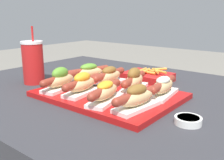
{
  "coord_description": "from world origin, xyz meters",
  "views": [
    {
      "loc": [
        0.58,
        -0.76,
        0.97
      ],
      "look_at": [
        0.02,
        -0.07,
        0.74
      ],
      "focal_mm": 42.0,
      "sensor_mm": 36.0,
      "label": 1
    }
  ],
  "objects_px": {
    "serving_tray": "(108,95)",
    "hot_dog_4": "(89,72)",
    "hot_dog_2": "(105,92)",
    "hot_dog_5": "(109,76)",
    "hot_dog_0": "(60,80)",
    "hot_dog_3": "(137,98)",
    "drink_cup": "(33,62)",
    "hot_dog_6": "(134,80)",
    "fries_basket": "(148,76)",
    "hot_dog_7": "(163,86)",
    "sauce_bowl": "(188,120)",
    "hot_dog_1": "(82,84)"
  },
  "relations": [
    {
      "from": "serving_tray",
      "to": "sauce_bowl",
      "type": "distance_m",
      "value": 0.31
    },
    {
      "from": "hot_dog_2",
      "to": "hot_dog_7",
      "type": "relative_size",
      "value": 0.98
    },
    {
      "from": "hot_dog_1",
      "to": "hot_dog_3",
      "type": "bearing_deg",
      "value": -1.68
    },
    {
      "from": "hot_dog_5",
      "to": "drink_cup",
      "type": "height_order",
      "value": "drink_cup"
    },
    {
      "from": "hot_dog_5",
      "to": "sauce_bowl",
      "type": "height_order",
      "value": "hot_dog_5"
    },
    {
      "from": "hot_dog_6",
      "to": "hot_dog_7",
      "type": "xyz_separation_m",
      "value": [
        0.11,
        0.0,
        -0.0
      ]
    },
    {
      "from": "serving_tray",
      "to": "hot_dog_2",
      "type": "height_order",
      "value": "hot_dog_2"
    },
    {
      "from": "serving_tray",
      "to": "hot_dog_0",
      "type": "relative_size",
      "value": 2.4
    },
    {
      "from": "hot_dog_3",
      "to": "hot_dog_4",
      "type": "height_order",
      "value": "hot_dog_3"
    },
    {
      "from": "hot_dog_6",
      "to": "fries_basket",
      "type": "xyz_separation_m",
      "value": [
        -0.06,
        0.2,
        -0.03
      ]
    },
    {
      "from": "hot_dog_3",
      "to": "sauce_bowl",
      "type": "xyz_separation_m",
      "value": [
        0.14,
        0.03,
        -0.04
      ]
    },
    {
      "from": "fries_basket",
      "to": "hot_dog_5",
      "type": "bearing_deg",
      "value": -103.09
    },
    {
      "from": "hot_dog_3",
      "to": "sauce_bowl",
      "type": "relative_size",
      "value": 2.73
    },
    {
      "from": "serving_tray",
      "to": "fries_basket",
      "type": "bearing_deg",
      "value": 92.17
    },
    {
      "from": "hot_dog_0",
      "to": "hot_dog_3",
      "type": "height_order",
      "value": "hot_dog_0"
    },
    {
      "from": "hot_dog_0",
      "to": "hot_dog_6",
      "type": "xyz_separation_m",
      "value": [
        0.21,
        0.16,
        -0.0
      ]
    },
    {
      "from": "serving_tray",
      "to": "hot_dog_1",
      "type": "relative_size",
      "value": 2.38
    },
    {
      "from": "hot_dog_2",
      "to": "drink_cup",
      "type": "relative_size",
      "value": 0.82
    },
    {
      "from": "hot_dog_2",
      "to": "hot_dog_5",
      "type": "relative_size",
      "value": 0.98
    },
    {
      "from": "serving_tray",
      "to": "hot_dog_4",
      "type": "height_order",
      "value": "hot_dog_4"
    },
    {
      "from": "hot_dog_5",
      "to": "fries_basket",
      "type": "relative_size",
      "value": 1.02
    },
    {
      "from": "hot_dog_3",
      "to": "hot_dog_7",
      "type": "bearing_deg",
      "value": 89.7
    },
    {
      "from": "sauce_bowl",
      "to": "hot_dog_5",
      "type": "bearing_deg",
      "value": 162.02
    },
    {
      "from": "hot_dog_4",
      "to": "hot_dog_7",
      "type": "xyz_separation_m",
      "value": [
        0.33,
        0.0,
        -0.0
      ]
    },
    {
      "from": "hot_dog_0",
      "to": "hot_dog_4",
      "type": "xyz_separation_m",
      "value": [
        -0.01,
        0.16,
        -0.0
      ]
    },
    {
      "from": "hot_dog_5",
      "to": "sauce_bowl",
      "type": "bearing_deg",
      "value": -17.98
    },
    {
      "from": "hot_dog_3",
      "to": "drink_cup",
      "type": "xyz_separation_m",
      "value": [
        -0.53,
        0.03,
        0.04
      ]
    },
    {
      "from": "hot_dog_4",
      "to": "hot_dog_6",
      "type": "xyz_separation_m",
      "value": [
        0.22,
        0.0,
        0.0
      ]
    },
    {
      "from": "drink_cup",
      "to": "hot_dog_4",
      "type": "bearing_deg",
      "value": 31.89
    },
    {
      "from": "fries_basket",
      "to": "serving_tray",
      "type": "bearing_deg",
      "value": -87.83
    },
    {
      "from": "hot_dog_5",
      "to": "sauce_bowl",
      "type": "xyz_separation_m",
      "value": [
        0.37,
        -0.12,
        -0.04
      ]
    },
    {
      "from": "hot_dog_6",
      "to": "hot_dog_0",
      "type": "bearing_deg",
      "value": -143.0
    },
    {
      "from": "hot_dog_0",
      "to": "hot_dog_7",
      "type": "relative_size",
      "value": 1.0
    },
    {
      "from": "hot_dog_6",
      "to": "hot_dog_7",
      "type": "relative_size",
      "value": 0.98
    },
    {
      "from": "hot_dog_7",
      "to": "fries_basket",
      "type": "distance_m",
      "value": 0.27
    },
    {
      "from": "hot_dog_1",
      "to": "drink_cup",
      "type": "relative_size",
      "value": 0.84
    },
    {
      "from": "serving_tray",
      "to": "hot_dog_4",
      "type": "relative_size",
      "value": 2.43
    },
    {
      "from": "hot_dog_0",
      "to": "hot_dog_4",
      "type": "bearing_deg",
      "value": 92.93
    },
    {
      "from": "hot_dog_3",
      "to": "hot_dog_5",
      "type": "height_order",
      "value": "same"
    },
    {
      "from": "hot_dog_6",
      "to": "sauce_bowl",
      "type": "distance_m",
      "value": 0.29
    },
    {
      "from": "hot_dog_4",
      "to": "drink_cup",
      "type": "distance_m",
      "value": 0.24
    },
    {
      "from": "hot_dog_0",
      "to": "hot_dog_3",
      "type": "distance_m",
      "value": 0.32
    },
    {
      "from": "hot_dog_7",
      "to": "hot_dog_6",
      "type": "bearing_deg",
      "value": -178.65
    },
    {
      "from": "hot_dog_2",
      "to": "hot_dog_3",
      "type": "xyz_separation_m",
      "value": [
        0.11,
        0.01,
        0.0
      ]
    },
    {
      "from": "hot_dog_2",
      "to": "hot_dog_4",
      "type": "relative_size",
      "value": 1.0
    },
    {
      "from": "hot_dog_4",
      "to": "hot_dog_7",
      "type": "relative_size",
      "value": 0.98
    },
    {
      "from": "hot_dog_2",
      "to": "sauce_bowl",
      "type": "xyz_separation_m",
      "value": [
        0.25,
        0.04,
        -0.04
      ]
    },
    {
      "from": "hot_dog_3",
      "to": "fries_basket",
      "type": "bearing_deg",
      "value": 116.5
    },
    {
      "from": "serving_tray",
      "to": "hot_dog_6",
      "type": "distance_m",
      "value": 0.1
    },
    {
      "from": "hot_dog_2",
      "to": "fries_basket",
      "type": "xyz_separation_m",
      "value": [
        -0.07,
        0.37,
        -0.03
      ]
    }
  ]
}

